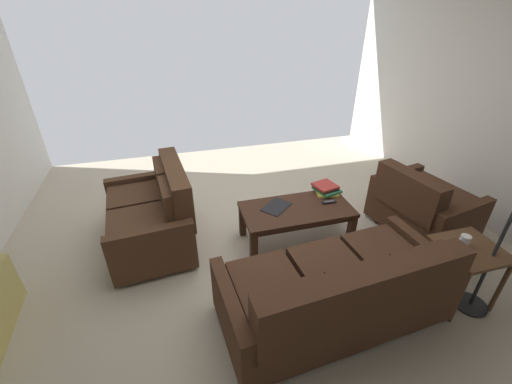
% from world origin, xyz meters
% --- Properties ---
extents(ground_plane, '(5.51, 5.75, 0.01)m').
position_xyz_m(ground_plane, '(0.00, 0.00, -0.00)').
color(ground_plane, beige).
extents(wall_left, '(0.12, 5.75, 2.52)m').
position_xyz_m(wall_left, '(-2.76, 0.00, 1.26)').
color(wall_left, silver).
rests_on(wall_left, ground).
extents(sofa_main, '(1.88, 0.99, 0.82)m').
position_xyz_m(sofa_main, '(-0.34, 1.04, 0.35)').
color(sofa_main, black).
rests_on(sofa_main, ground).
extents(loveseat_near, '(0.93, 1.30, 0.89)m').
position_xyz_m(loveseat_near, '(1.05, -0.42, 0.37)').
color(loveseat_near, black).
rests_on(loveseat_near, ground).
extents(coffee_table, '(1.17, 0.58, 0.43)m').
position_xyz_m(coffee_table, '(-0.42, -0.06, 0.36)').
color(coffee_table, '#3D2316').
rests_on(coffee_table, ground).
extents(end_table, '(0.48, 0.48, 0.58)m').
position_xyz_m(end_table, '(-1.49, 1.09, 0.48)').
color(end_table, brown).
rests_on(end_table, ground).
extents(armchair_side, '(0.96, 1.11, 0.80)m').
position_xyz_m(armchair_side, '(-1.84, 0.14, 0.35)').
color(armchair_side, black).
rests_on(armchair_side, ground).
extents(coffee_mug, '(0.10, 0.08, 0.10)m').
position_xyz_m(coffee_mug, '(-1.44, 1.05, 0.63)').
color(coffee_mug, white).
rests_on(coffee_mug, end_table).
extents(book_stack, '(0.31, 0.31, 0.09)m').
position_xyz_m(book_stack, '(-0.86, -0.29, 0.47)').
color(book_stack, '#E0CC4C').
rests_on(book_stack, coffee_table).
extents(tv_remote, '(0.16, 0.05, 0.02)m').
position_xyz_m(tv_remote, '(-0.80, -0.06, 0.44)').
color(tv_remote, black).
rests_on(tv_remote, coffee_table).
extents(loose_magazine, '(0.37, 0.36, 0.01)m').
position_xyz_m(loose_magazine, '(-0.22, -0.13, 0.43)').
color(loose_magazine, black).
rests_on(loose_magazine, coffee_table).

